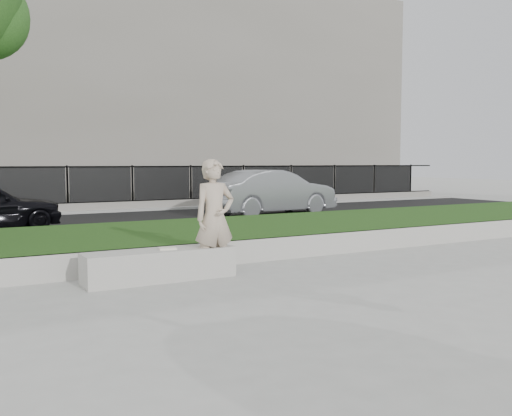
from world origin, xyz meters
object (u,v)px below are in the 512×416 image
man (215,218)px  car_silver (271,192)px  book (168,249)px  stone_bench (160,265)px

man → car_silver: man is taller
book → car_silver: (6.44, 7.74, 0.29)m
man → car_silver: size_ratio=0.40×
man → book: man is taller
stone_bench → book: 0.26m
stone_bench → man: (0.81, -0.15, 0.66)m
man → stone_bench: bearing=166.7°
stone_bench → man: bearing=-10.5°
book → car_silver: 10.07m
man → car_silver: (5.73, 7.84, -0.12)m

